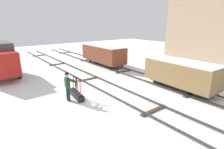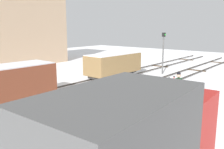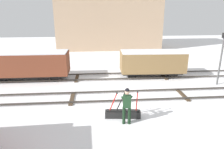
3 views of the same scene
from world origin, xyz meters
The scene contains 9 objects.
ground_plane centered at (0.00, 0.00, 0.00)m, with size 60.00×60.00×0.00m, color white.
track_main_line centered at (0.00, 0.00, 0.11)m, with size 44.00×1.94×0.18m.
track_siding_near centered at (0.00, 3.99, 0.11)m, with size 44.00×1.94×0.18m.
switch_lever_frame centered at (-0.70, -2.52, 0.25)m, with size 1.83×0.54×1.45m.
rail_worker centered at (-0.60, -3.11, 1.05)m, with size 0.58×0.72×1.84m.
signal_post centered at (6.86, 1.74, 2.30)m, with size 0.24×0.32×3.75m.
apartment_building centered at (-0.03, 17.55, 4.75)m, with size 14.05×5.46×9.48m.
freight_car_far_end centered at (2.54, 3.99, 1.23)m, with size 5.13×2.17×2.10m.
freight_car_mid_siding centered at (-7.09, 3.99, 1.28)m, with size 5.96×2.03×2.21m.
Camera 3 is at (-2.07, -12.03, 5.34)m, focal length 33.59 mm.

